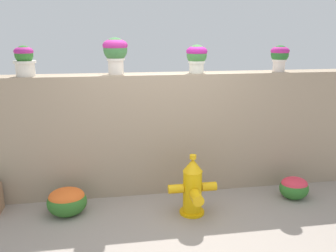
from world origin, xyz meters
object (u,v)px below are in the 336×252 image
(potted_plant_2, at_px, (115,51))
(flower_bush_right, at_px, (67,200))
(potted_plant_4, at_px, (280,55))
(fire_hydrant, at_px, (193,188))
(flower_bush_left, at_px, (294,187))
(potted_plant_3, at_px, (197,56))
(potted_plant_1, at_px, (24,59))

(potted_plant_2, height_order, flower_bush_right, potted_plant_2)
(potted_plant_4, distance_m, fire_hydrant, 2.29)
(potted_plant_2, distance_m, fire_hydrant, 2.07)
(flower_bush_left, bearing_deg, fire_hydrant, -172.08)
(potted_plant_3, relative_size, potted_plant_4, 1.04)
(potted_plant_2, height_order, potted_plant_4, potted_plant_2)
(potted_plant_1, relative_size, potted_plant_3, 1.01)
(potted_plant_2, height_order, flower_bush_left, potted_plant_2)
(potted_plant_3, relative_size, flower_bush_left, 0.95)
(potted_plant_3, xyz_separation_m, flower_bush_left, (1.29, -0.61, -1.78))
(potted_plant_4, bearing_deg, flower_bush_left, -83.01)
(potted_plant_2, bearing_deg, potted_plant_4, -0.95)
(potted_plant_1, relative_size, flower_bush_left, 0.96)
(potted_plant_4, bearing_deg, flower_bush_right, -169.55)
(potted_plant_1, relative_size, potted_plant_2, 0.80)
(fire_hydrant, bearing_deg, potted_plant_4, 29.48)
(potted_plant_1, height_order, flower_bush_right, potted_plant_1)
(potted_plant_3, bearing_deg, potted_plant_4, -0.37)
(flower_bush_right, bearing_deg, potted_plant_3, 17.42)
(potted_plant_1, xyz_separation_m, flower_bush_left, (3.56, -0.59, -1.76))
(flower_bush_left, relative_size, flower_bush_right, 0.81)
(potted_plant_1, xyz_separation_m, potted_plant_4, (3.48, 0.01, 0.01))
(potted_plant_2, relative_size, flower_bush_left, 1.19)
(fire_hydrant, bearing_deg, flower_bush_right, 170.83)
(potted_plant_1, height_order, flower_bush_left, potted_plant_1)
(potted_plant_2, height_order, fire_hydrant, potted_plant_2)
(potted_plant_2, distance_m, flower_bush_left, 3.10)
(potted_plant_4, height_order, fire_hydrant, potted_plant_4)
(potted_plant_3, relative_size, fire_hydrant, 0.49)
(potted_plant_4, bearing_deg, potted_plant_3, 179.63)
(potted_plant_1, distance_m, fire_hydrant, 2.70)
(potted_plant_3, bearing_deg, flower_bush_left, -25.28)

